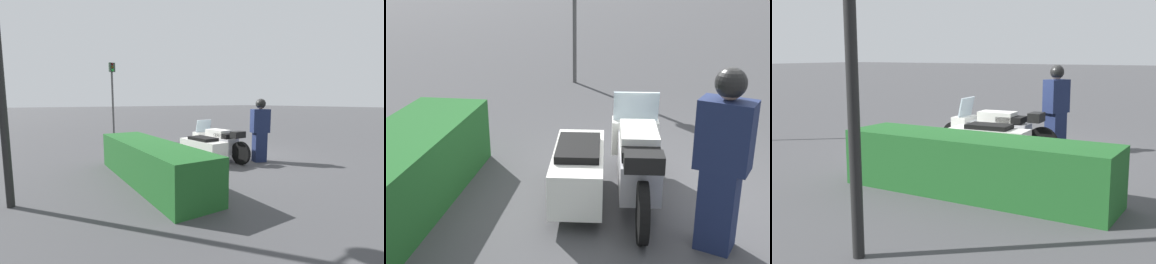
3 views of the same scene
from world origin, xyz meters
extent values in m
plane|color=#424244|center=(0.00, 0.00, 0.00)|extent=(160.00, 160.00, 0.00)
cylinder|color=black|center=(0.79, 0.39, 0.32)|extent=(0.65, 0.15, 0.64)
cylinder|color=black|center=(-1.08, 0.25, 0.32)|extent=(0.65, 0.15, 0.64)
cylinder|color=black|center=(-0.38, 1.00, 0.25)|extent=(0.51, 0.14, 0.50)
cube|color=#B7B7BC|center=(-0.15, 0.32, 0.45)|extent=(1.35, 0.54, 0.45)
cube|color=silver|center=(-0.15, 0.32, 0.78)|extent=(0.75, 0.47, 0.24)
cube|color=black|center=(-0.45, 0.30, 0.76)|extent=(0.56, 0.46, 0.12)
cube|color=silver|center=(0.60, 0.38, 0.54)|extent=(0.36, 0.62, 0.44)
cube|color=silver|center=(0.55, 0.37, 0.96)|extent=(0.16, 0.58, 0.40)
sphere|color=white|center=(0.83, 0.40, 0.47)|extent=(0.18, 0.18, 0.18)
cube|color=silver|center=(-0.32, 1.00, 0.40)|extent=(1.53, 0.68, 0.50)
sphere|color=silver|center=(0.31, 1.05, 0.43)|extent=(0.47, 0.48, 0.47)
cube|color=black|center=(-0.32, 1.00, 0.69)|extent=(0.85, 0.55, 0.09)
cube|color=black|center=(-0.96, 0.26, 0.83)|extent=(0.27, 0.42, 0.18)
cube|color=#192347|center=(-1.09, -0.47, 0.43)|extent=(0.41, 0.44, 0.85)
cube|color=#192347|center=(-1.09, -0.47, 1.19)|extent=(0.47, 0.57, 0.67)
sphere|color=tan|center=(-1.09, -0.47, 1.64)|extent=(0.23, 0.23, 0.23)
sphere|color=black|center=(-1.09, -0.47, 1.68)|extent=(0.29, 0.29, 0.29)
cube|color=#1E5623|center=(-1.13, 2.97, 0.43)|extent=(4.13, 0.99, 0.86)
cylinder|color=black|center=(-1.20, 5.49, 2.07)|extent=(0.12, 0.12, 4.14)
camera|label=1|loc=(-6.27, 5.12, 1.75)|focal=24.00mm
camera|label=2|loc=(-5.40, 0.32, 2.69)|focal=45.00mm
camera|label=3|loc=(-4.49, 8.91, 2.05)|focal=45.00mm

